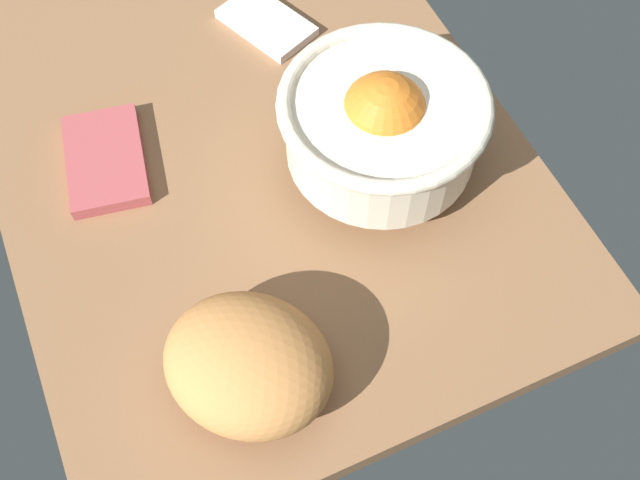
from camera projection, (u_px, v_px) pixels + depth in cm
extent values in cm
cube|color=#885F3E|center=(258.00, 159.00, 84.44)|extent=(70.62, 56.34, 3.00)
cylinder|color=silver|center=(379.00, 158.00, 80.85)|extent=(8.98, 8.98, 2.93)
cylinder|color=silver|center=(382.00, 128.00, 76.35)|extent=(19.76, 19.76, 7.45)
torus|color=silver|center=(385.00, 104.00, 73.13)|extent=(21.36, 21.36, 1.60)
sphere|color=orange|center=(380.00, 116.00, 74.81)|extent=(8.13, 8.13, 8.13)
sphere|color=orange|center=(384.00, 116.00, 74.69)|extent=(8.85, 8.85, 8.85)
sphere|color=orange|center=(384.00, 116.00, 74.68)|extent=(8.87, 8.87, 8.87)
sphere|color=orange|center=(383.00, 117.00, 74.82)|extent=(7.99, 7.99, 7.99)
ellipsoid|color=#CB8547|center=(248.00, 364.00, 66.18)|extent=(20.36, 20.14, 8.62)
cube|color=silver|center=(266.00, 23.00, 92.16)|extent=(13.19, 10.62, 1.17)
cube|color=#AD494C|center=(105.00, 160.00, 81.57)|extent=(14.17, 10.28, 1.57)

